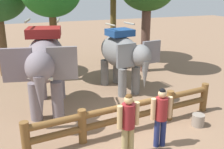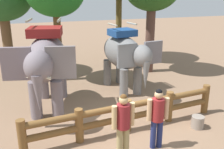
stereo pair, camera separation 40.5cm
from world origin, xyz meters
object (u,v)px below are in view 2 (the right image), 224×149
at_px(log_fence, 128,113).
at_px(tourist_woman_in_black, 158,115).
at_px(elephant_near_left, 46,61).
at_px(tourist_man_in_blue, 123,122).
at_px(feed_bucket, 198,122).
at_px(elephant_center, 124,54).

height_order(log_fence, tourist_woman_in_black, tourist_woman_in_black).
height_order(log_fence, elephant_near_left, elephant_near_left).
relative_size(log_fence, tourist_man_in_blue, 3.61).
bearing_deg(feed_bucket, elephant_center, 105.74).
bearing_deg(elephant_near_left, log_fence, -47.56).
bearing_deg(tourist_woman_in_black, log_fence, 110.85).
relative_size(log_fence, elephant_near_left, 1.65).
height_order(elephant_near_left, elephant_center, elephant_near_left).
bearing_deg(elephant_near_left, feed_bucket, -33.84).
xyz_separation_m(elephant_center, tourist_man_in_blue, (-1.77, -4.46, -0.61)).
relative_size(elephant_center, tourist_man_in_blue, 1.92).
height_order(tourist_woman_in_black, feed_bucket, tourist_woman_in_black).
distance_m(tourist_woman_in_black, feed_bucket, 2.05).
bearing_deg(tourist_woman_in_black, elephant_near_left, 126.64).
distance_m(elephant_center, tourist_woman_in_black, 4.46).
bearing_deg(elephant_center, log_fence, -109.41).
relative_size(elephant_near_left, tourist_woman_in_black, 2.23).
height_order(elephant_center, tourist_man_in_blue, elephant_center).
relative_size(tourist_woman_in_black, feed_bucket, 4.36).
distance_m(tourist_woman_in_black, tourist_man_in_blue, 1.05).
bearing_deg(elephant_center, feed_bucket, -74.26).
relative_size(elephant_near_left, feed_bucket, 9.73).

